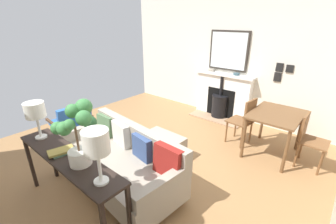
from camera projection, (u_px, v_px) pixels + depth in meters
name	position (u px, v px, depth m)	size (l,w,h in m)	color
ground_plane	(148.00, 156.00, 3.89)	(5.11, 5.30, 0.01)	olive
wall_left	(225.00, 58.00, 5.18)	(0.12, 5.30, 2.70)	silver
fireplace	(222.00, 98.00, 5.31)	(0.58, 1.39, 1.05)	#9E7A5B
mirror_over_mantel	(228.00, 51.00, 4.97)	(0.04, 0.90, 0.86)	#2D2823
mantel_bowl_near	(211.00, 70.00, 5.30)	(0.16, 0.16, 0.05)	#9E9384
mantel_bowl_far	(236.00, 74.00, 4.92)	(0.14, 0.14, 0.05)	#334C56
sofa	(122.00, 161.00, 3.14)	(1.02, 2.01, 0.80)	#B2B2B7
ottoman	(160.00, 145.00, 3.77)	(0.60, 0.72, 0.37)	#B2B2B7
armchair_accent	(72.00, 120.00, 4.15)	(0.71, 0.63, 0.78)	#4C3321
console_table	(68.00, 164.00, 2.51)	(0.35, 1.75, 0.79)	black
table_lamp_near_end	(35.00, 111.00, 2.73)	(0.24, 0.24, 0.47)	white
table_lamp_far_end	(96.00, 144.00, 1.93)	(0.23, 0.23, 0.53)	white
potted_plant	(78.00, 129.00, 2.23)	(0.44, 0.45, 0.65)	silver
book_stack	(61.00, 151.00, 2.53)	(0.30, 0.21, 0.04)	#4C7056
dining_table	(276.00, 120.00, 3.72)	(0.98, 0.75, 0.76)	brown
dining_chair_near_fireplace	(245.00, 118.00, 4.06)	(0.44, 0.44, 0.90)	brown
dining_chair_by_back_wall	(309.00, 137.00, 3.47)	(0.40, 0.40, 0.86)	brown
photo_gallery_row	(282.00, 71.00, 4.41)	(0.02, 0.32, 0.36)	black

